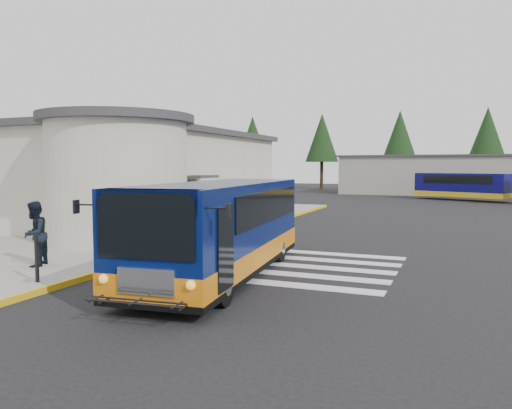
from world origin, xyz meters
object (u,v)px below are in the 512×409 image
at_px(pedestrian_a, 109,224).
at_px(bollard, 37,258).
at_px(pedestrian_b, 34,234).
at_px(transit_bus, 221,232).
at_px(far_bus_a, 462,185).

relative_size(pedestrian_a, bollard, 1.39).
bearing_deg(pedestrian_b, transit_bus, 83.24).
height_order(pedestrian_b, bollard, pedestrian_b).
bearing_deg(far_bus_a, bollard, -168.65).
bearing_deg(pedestrian_a, far_bus_a, -41.72).
bearing_deg(bollard, far_bus_a, 75.58).
height_order(pedestrian_b, far_bus_a, far_bus_a).
bearing_deg(bollard, transit_bus, 38.42).
bearing_deg(far_bus_a, pedestrian_b, -171.48).
distance_m(transit_bus, far_bus_a, 36.22).
relative_size(transit_bus, pedestrian_b, 4.98).
relative_size(pedestrian_b, bollard, 1.56).
bearing_deg(pedestrian_a, bollard, 177.74).
distance_m(pedestrian_b, bollard, 2.20).
bearing_deg(transit_bus, far_bus_a, 73.96).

